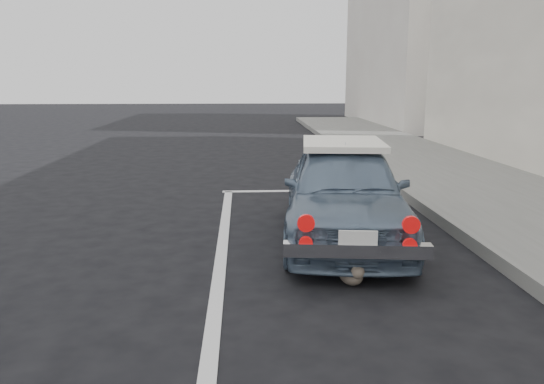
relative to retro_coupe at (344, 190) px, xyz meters
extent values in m
cube|color=beige|center=(5.86, 16.18, 3.43)|extent=(3.50, 10.00, 8.00)
cube|color=silver|center=(0.01, 2.68, -0.57)|extent=(3.00, 0.12, 0.01)
cube|color=silver|center=(-1.39, -0.82, -0.57)|extent=(0.12, 7.00, 0.01)
imported|color=slate|center=(0.00, 0.00, -0.01)|extent=(1.71, 3.45, 1.13)
cube|color=white|center=(0.04, 0.33, 0.49)|extent=(1.07, 1.36, 0.07)
cube|color=silver|center=(-0.18, -1.60, -0.19)|extent=(1.27, 0.26, 0.12)
cube|color=white|center=(-0.19, -1.64, -0.09)|extent=(0.33, 0.06, 0.17)
cylinder|color=red|center=(-0.63, -1.58, 0.05)|extent=(0.15, 0.06, 0.15)
cylinder|color=red|center=(0.25, -1.68, 0.05)|extent=(0.15, 0.06, 0.15)
cylinder|color=red|center=(-0.63, -1.58, -0.13)|extent=(0.12, 0.05, 0.12)
cylinder|color=red|center=(0.25, -1.68, -0.13)|extent=(0.12, 0.05, 0.12)
ellipsoid|color=#64584C|center=(-0.20, -1.42, -0.47)|extent=(0.27, 0.35, 0.19)
sphere|color=#64584C|center=(-0.16, -1.56, -0.41)|extent=(0.12, 0.12, 0.12)
cone|color=#64584C|center=(-0.19, -1.56, -0.35)|extent=(0.04, 0.04, 0.05)
cone|color=#64584C|center=(-0.13, -1.55, -0.35)|extent=(0.04, 0.04, 0.05)
cylinder|color=#64584C|center=(-0.19, -1.26, -0.54)|extent=(0.15, 0.18, 0.03)
camera|label=1|loc=(-1.16, -5.90, 1.24)|focal=35.00mm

